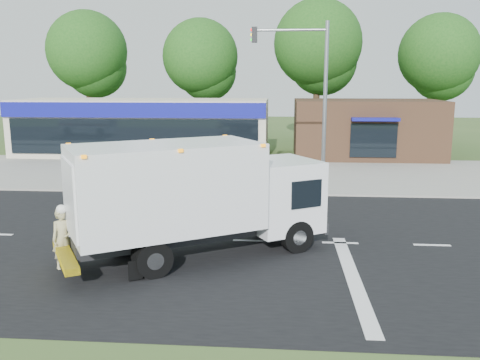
% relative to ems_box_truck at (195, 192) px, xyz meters
% --- Properties ---
extents(ground, '(120.00, 120.00, 0.00)m').
position_rel_ems_box_truck_xyz_m(ground, '(1.61, 1.67, -2.06)').
color(ground, '#385123').
rests_on(ground, ground).
extents(road_asphalt, '(60.00, 14.00, 0.02)m').
position_rel_ems_box_truck_xyz_m(road_asphalt, '(1.61, 1.67, -2.05)').
color(road_asphalt, black).
rests_on(road_asphalt, ground).
extents(sidewalk, '(60.00, 2.40, 0.12)m').
position_rel_ems_box_truck_xyz_m(sidewalk, '(1.61, 9.87, -2.00)').
color(sidewalk, gray).
rests_on(sidewalk, ground).
extents(parking_apron, '(60.00, 9.00, 0.02)m').
position_rel_ems_box_truck_xyz_m(parking_apron, '(1.61, 15.67, -2.05)').
color(parking_apron, gray).
rests_on(parking_apron, ground).
extents(lane_markings, '(55.20, 7.00, 0.01)m').
position_rel_ems_box_truck_xyz_m(lane_markings, '(2.96, 0.32, -2.04)').
color(lane_markings, silver).
rests_on(lane_markings, road_asphalt).
extents(ems_box_truck, '(8.19, 6.23, 3.57)m').
position_rel_ems_box_truck_xyz_m(ems_box_truck, '(0.00, 0.00, 0.00)').
color(ems_box_truck, black).
rests_on(ems_box_truck, ground).
extents(emergency_worker, '(0.77, 0.75, 1.89)m').
position_rel_ems_box_truck_xyz_m(emergency_worker, '(-3.63, -1.25, -1.13)').
color(emergency_worker, tan).
rests_on(emergency_worker, ground).
extents(retail_strip_mall, '(18.00, 6.20, 4.00)m').
position_rel_ems_box_truck_xyz_m(retail_strip_mall, '(-7.39, 21.60, -0.05)').
color(retail_strip_mall, '#BEB59E').
rests_on(retail_strip_mall, ground).
extents(brown_storefront, '(10.00, 6.70, 4.00)m').
position_rel_ems_box_truck_xyz_m(brown_storefront, '(8.61, 21.65, -0.06)').
color(brown_storefront, '#382316').
rests_on(brown_storefront, ground).
extents(traffic_signal_pole, '(3.51, 0.25, 8.00)m').
position_rel_ems_box_truck_xyz_m(traffic_signal_pole, '(3.96, 9.27, 2.87)').
color(traffic_signal_pole, gray).
rests_on(traffic_signal_pole, ground).
extents(background_trees, '(36.77, 7.39, 12.10)m').
position_rel_ems_box_truck_xyz_m(background_trees, '(0.76, 29.84, 5.32)').
color(background_trees, '#332114').
rests_on(background_trees, ground).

